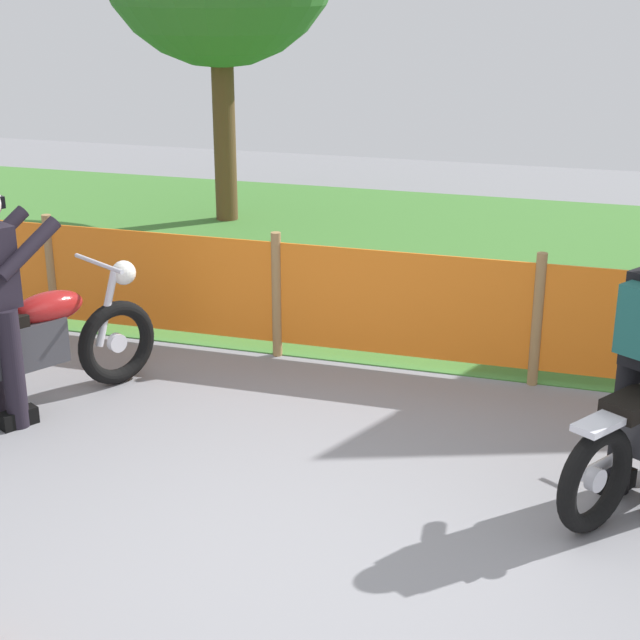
% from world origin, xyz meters
% --- Properties ---
extents(ground, '(24.00, 24.00, 0.02)m').
position_xyz_m(ground, '(0.00, 0.00, -0.01)').
color(ground, gray).
extents(grass_verge, '(24.00, 6.62, 0.01)m').
position_xyz_m(grass_verge, '(0.00, 6.07, 0.01)').
color(grass_verge, '#427A33').
rests_on(grass_verge, ground).
extents(barrier_fence, '(10.49, 0.08, 1.05)m').
position_xyz_m(barrier_fence, '(0.00, 2.75, 0.54)').
color(barrier_fence, '#997547').
rests_on(barrier_fence, ground).
extents(motorcycle_trailing, '(1.14, 1.90, 1.00)m').
position_xyz_m(motorcycle_trailing, '(-2.37, 1.24, 0.48)').
color(motorcycle_trailing, black).
rests_on(motorcycle_trailing, ground).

